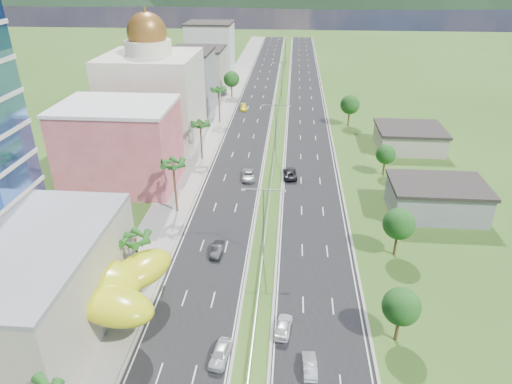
# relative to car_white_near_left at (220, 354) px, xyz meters

# --- Properties ---
(ground) EXTENTS (500.00, 500.00, 0.00)m
(ground) POSITION_rel_car_white_near_left_xyz_m (3.29, 9.42, -0.79)
(ground) COLOR #2D5119
(ground) RESTS_ON ground
(road_left) EXTENTS (11.00, 260.00, 0.04)m
(road_left) POSITION_rel_car_white_near_left_xyz_m (-4.21, 99.42, -0.77)
(road_left) COLOR black
(road_left) RESTS_ON ground
(road_right) EXTENTS (11.00, 260.00, 0.04)m
(road_right) POSITION_rel_car_white_near_left_xyz_m (10.79, 99.42, -0.77)
(road_right) COLOR black
(road_right) RESTS_ON ground
(sidewalk_left) EXTENTS (7.00, 260.00, 0.12)m
(sidewalk_left) POSITION_rel_car_white_near_left_xyz_m (-13.71, 99.42, -0.73)
(sidewalk_left) COLOR gray
(sidewalk_left) RESTS_ON ground
(median_guardrail) EXTENTS (0.10, 216.06, 0.76)m
(median_guardrail) POSITION_rel_car_white_near_left_xyz_m (3.29, 81.41, -0.17)
(median_guardrail) COLOR gray
(median_guardrail) RESTS_ON ground
(streetlight_median_b) EXTENTS (6.04, 0.25, 11.00)m
(streetlight_median_b) POSITION_rel_car_white_near_left_xyz_m (3.29, 19.42, 5.96)
(streetlight_median_b) COLOR gray
(streetlight_median_b) RESTS_ON ground
(streetlight_median_c) EXTENTS (6.04, 0.25, 11.00)m
(streetlight_median_c) POSITION_rel_car_white_near_left_xyz_m (3.29, 59.42, 5.96)
(streetlight_median_c) COLOR gray
(streetlight_median_c) RESTS_ON ground
(streetlight_median_d) EXTENTS (6.04, 0.25, 11.00)m
(streetlight_median_d) POSITION_rel_car_white_near_left_xyz_m (3.29, 104.42, 5.96)
(streetlight_median_d) COLOR gray
(streetlight_median_d) RESTS_ON ground
(streetlight_median_e) EXTENTS (6.04, 0.25, 11.00)m
(streetlight_median_e) POSITION_rel_car_white_near_left_xyz_m (3.29, 149.42, 5.96)
(streetlight_median_e) COLOR gray
(streetlight_median_e) RESTS_ON ground
(lime_canopy) EXTENTS (18.00, 15.00, 7.40)m
(lime_canopy) POSITION_rel_car_white_near_left_xyz_m (-16.71, 5.42, 4.20)
(lime_canopy) COLOR #C0C513
(lime_canopy) RESTS_ON ground
(pink_shophouse) EXTENTS (20.00, 15.00, 15.00)m
(pink_shophouse) POSITION_rel_car_white_near_left_xyz_m (-24.71, 41.42, 6.71)
(pink_shophouse) COLOR #C14F53
(pink_shophouse) RESTS_ON ground
(domed_building) EXTENTS (20.00, 20.00, 28.70)m
(domed_building) POSITION_rel_car_white_near_left_xyz_m (-24.71, 64.42, 10.57)
(domed_building) COLOR beige
(domed_building) RESTS_ON ground
(midrise_grey) EXTENTS (16.00, 15.00, 16.00)m
(midrise_grey) POSITION_rel_car_white_near_left_xyz_m (-23.71, 89.42, 7.21)
(midrise_grey) COLOR gray
(midrise_grey) RESTS_ON ground
(midrise_beige) EXTENTS (16.00, 15.00, 13.00)m
(midrise_beige) POSITION_rel_car_white_near_left_xyz_m (-23.71, 111.42, 5.71)
(midrise_beige) COLOR #B2A893
(midrise_beige) RESTS_ON ground
(midrise_white) EXTENTS (16.00, 15.00, 18.00)m
(midrise_white) POSITION_rel_car_white_near_left_xyz_m (-23.71, 134.42, 8.21)
(midrise_white) COLOR silver
(midrise_white) RESTS_ON ground
(shed_near) EXTENTS (15.00, 10.00, 5.00)m
(shed_near) POSITION_rel_car_white_near_left_xyz_m (31.29, 34.42, 1.71)
(shed_near) COLOR gray
(shed_near) RESTS_ON ground
(shed_far) EXTENTS (14.00, 12.00, 4.40)m
(shed_far) POSITION_rel_car_white_near_left_xyz_m (33.29, 64.42, 1.41)
(shed_far) COLOR #B2A893
(shed_far) RESTS_ON ground
(palm_tree_b) EXTENTS (3.60, 3.60, 8.10)m
(palm_tree_b) POSITION_rel_car_white_near_left_xyz_m (-12.21, 11.42, 6.28)
(palm_tree_b) COLOR #47301C
(palm_tree_b) RESTS_ON ground
(palm_tree_c) EXTENTS (3.60, 3.60, 9.60)m
(palm_tree_c) POSITION_rel_car_white_near_left_xyz_m (-12.21, 31.42, 7.71)
(palm_tree_c) COLOR #47301C
(palm_tree_c) RESTS_ON ground
(palm_tree_d) EXTENTS (3.60, 3.60, 8.60)m
(palm_tree_d) POSITION_rel_car_white_near_left_xyz_m (-12.21, 54.42, 6.76)
(palm_tree_d) COLOR #47301C
(palm_tree_d) RESTS_ON ground
(palm_tree_e) EXTENTS (3.60, 3.60, 9.40)m
(palm_tree_e) POSITION_rel_car_white_near_left_xyz_m (-12.21, 79.42, 7.52)
(palm_tree_e) COLOR #47301C
(palm_tree_e) RESTS_ON ground
(leafy_tree_lfar) EXTENTS (4.90, 4.90, 8.05)m
(leafy_tree_lfar) POSITION_rel_car_white_near_left_xyz_m (-12.21, 104.42, 4.79)
(leafy_tree_lfar) COLOR #47301C
(leafy_tree_lfar) RESTS_ON ground
(leafy_tree_ra) EXTENTS (4.20, 4.20, 6.90)m
(leafy_tree_ra) POSITION_rel_car_white_near_left_xyz_m (19.29, 4.42, 3.99)
(leafy_tree_ra) COLOR #47301C
(leafy_tree_ra) RESTS_ON ground
(leafy_tree_rb) EXTENTS (4.55, 4.55, 7.47)m
(leafy_tree_rb) POSITION_rel_car_white_near_left_xyz_m (22.29, 21.42, 4.39)
(leafy_tree_rb) COLOR #47301C
(leafy_tree_rb) RESTS_ON ground
(leafy_tree_rc) EXTENTS (3.85, 3.85, 6.33)m
(leafy_tree_rc) POSITION_rel_car_white_near_left_xyz_m (25.29, 49.42, 3.59)
(leafy_tree_rc) COLOR #47301C
(leafy_tree_rc) RESTS_ON ground
(leafy_tree_rd) EXTENTS (4.90, 4.90, 8.05)m
(leafy_tree_rd) POSITION_rel_car_white_near_left_xyz_m (21.29, 79.42, 4.79)
(leafy_tree_rd) COLOR #47301C
(leafy_tree_rd) RESTS_ON ground
(mountain_ridge) EXTENTS (860.00, 140.00, 90.00)m
(mountain_ridge) POSITION_rel_car_white_near_left_xyz_m (63.29, 459.42, -0.79)
(mountain_ridge) COLOR black
(mountain_ridge) RESTS_ON ground
(car_white_near_left) EXTENTS (2.38, 4.59, 1.49)m
(car_white_near_left) POSITION_rel_car_white_near_left_xyz_m (0.00, 0.00, 0.00)
(car_white_near_left) COLOR silver
(car_white_near_left) RESTS_ON road_left
(car_dark_left) EXTENTS (1.75, 4.36, 1.41)m
(car_dark_left) POSITION_rel_car_white_near_left_xyz_m (-3.39, 19.51, -0.04)
(car_dark_left) COLOR black
(car_dark_left) RESTS_ON road_left
(car_silver_mid_left) EXTENTS (2.90, 5.52, 1.48)m
(car_silver_mid_left) POSITION_rel_car_white_near_left_xyz_m (-1.31, 45.23, -0.01)
(car_silver_mid_left) COLOR #9A9CA1
(car_silver_mid_left) RESTS_ON road_left
(car_yellow_far_left) EXTENTS (2.46, 4.89, 1.36)m
(car_yellow_far_left) POSITION_rel_car_white_near_left_xyz_m (-7.09, 91.00, -0.07)
(car_yellow_far_left) COLOR yellow
(car_yellow_far_left) RESTS_ON road_left
(car_white_near_right) EXTENTS (2.32, 4.56, 1.49)m
(car_white_near_right) POSITION_rel_car_white_near_left_xyz_m (6.60, 4.65, -0.00)
(car_white_near_right) COLOR white
(car_white_near_right) RESTS_ON road_right
(car_silver_right) EXTENTS (1.59, 4.09, 1.33)m
(car_silver_right) POSITION_rel_car_white_near_left_xyz_m (9.48, -0.74, -0.08)
(car_silver_right) COLOR #AAADB2
(car_silver_right) RESTS_ON road_right
(car_dark_far_right) EXTENTS (2.97, 5.71, 1.54)m
(car_dark_far_right) POSITION_rel_car_white_near_left_xyz_m (6.76, 46.67, 0.02)
(car_dark_far_right) COLOR black
(car_dark_far_right) RESTS_ON road_right
(motorcycle) EXTENTS (0.76, 1.88, 1.17)m
(motorcycle) POSITION_rel_car_white_near_left_xyz_m (-9.01, 10.29, -0.16)
(motorcycle) COLOR black
(motorcycle) RESTS_ON road_left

